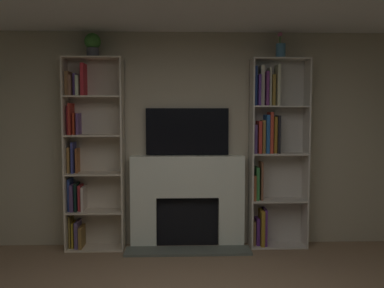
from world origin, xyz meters
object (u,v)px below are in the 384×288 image
Objects in this scene: fireplace at (187,200)px; bookshelf_left at (88,156)px; vase_with_flowers at (281,49)px; tv at (187,132)px; potted_plant at (93,44)px; bookshelf_right at (271,149)px.

bookshelf_left is at bearing -179.51° from fireplace.
vase_with_flowers is (1.10, -0.05, 1.81)m from fireplace.
fireplace is at bearing -90.00° from tv.
potted_plant reaches higher than bookshelf_left.
potted_plant is (0.08, -0.04, 1.31)m from bookshelf_left.
bookshelf_right is (2.21, 0.01, 0.08)m from bookshelf_left.
bookshelf_right is (1.02, -0.00, 0.62)m from fireplace.
potted_plant is at bearing 179.98° from vase_with_flowers.
tv is at bearing 3.77° from bookshelf_left.
bookshelf_left reaches higher than fireplace.
vase_with_flowers is at bearing -30.49° from bookshelf_right.
bookshelf_right is at bearing 0.17° from bookshelf_left.
potted_plant is (-1.11, -0.05, 1.85)m from fireplace.
tv is at bearing 173.76° from vase_with_flowers.
bookshelf_right is 8.21× the size of potted_plant.
vase_with_flowers reaches higher than fireplace.
vase_with_flowers is (2.21, -0.00, -0.04)m from potted_plant.
tv is 3.62× the size of potted_plant.
bookshelf_right is 1.20m from vase_with_flowers.
vase_with_flowers is at bearing -0.02° from potted_plant.
potted_plant is (-1.11, -0.12, 1.03)m from tv.
bookshelf_left and bookshelf_right have the same top height.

